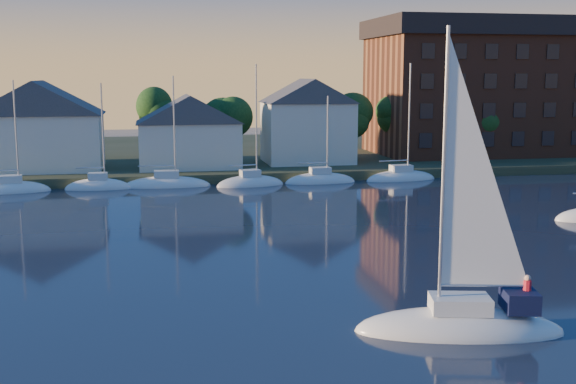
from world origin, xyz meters
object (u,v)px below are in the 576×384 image
object	(u,v)px
clubhouse_west	(40,124)
condo_block	(490,86)
clubhouse_east	(307,120)
clubhouse_centre	(189,130)
hero_sailboat	(463,319)

from	to	relation	value
clubhouse_west	condo_block	size ratio (longest dim) A/B	0.44
clubhouse_west	clubhouse_east	world-z (taller)	clubhouse_east
clubhouse_centre	clubhouse_east	world-z (taller)	clubhouse_east
clubhouse_east	clubhouse_centre	bearing A→B (deg)	-171.87
clubhouse_east	condo_block	size ratio (longest dim) A/B	0.34
clubhouse_west	hero_sailboat	bearing A→B (deg)	-65.20
clubhouse_west	condo_block	world-z (taller)	condo_block
clubhouse_centre	hero_sailboat	size ratio (longest dim) A/B	0.80
clubhouse_east	hero_sailboat	world-z (taller)	hero_sailboat
clubhouse_centre	clubhouse_east	bearing A→B (deg)	8.13
clubhouse_west	condo_block	distance (m)	56.56
clubhouse_west	clubhouse_centre	distance (m)	16.05
clubhouse_west	hero_sailboat	world-z (taller)	hero_sailboat
condo_block	hero_sailboat	distance (m)	68.81
condo_block	clubhouse_west	bearing A→B (deg)	-172.93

